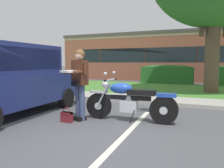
% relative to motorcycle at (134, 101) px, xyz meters
% --- Properties ---
extents(ground_plane, '(140.00, 140.00, 0.00)m').
position_rel_motorcycle_xyz_m(ground_plane, '(-0.54, -0.93, -0.48)').
color(ground_plane, '#4C4C51').
extents(curb_strip, '(60.00, 0.20, 0.12)m').
position_rel_motorcycle_xyz_m(curb_strip, '(-0.54, 2.38, -0.42)').
color(curb_strip, '#ADA89E').
rests_on(curb_strip, ground).
extents(concrete_walk, '(60.00, 1.50, 0.08)m').
position_rel_motorcycle_xyz_m(concrete_walk, '(-0.54, 3.23, -0.44)').
color(concrete_walk, '#ADA89E').
rests_on(concrete_walk, ground).
extents(grass_lawn, '(60.00, 6.00, 0.06)m').
position_rel_motorcycle_xyz_m(grass_lawn, '(-0.54, 6.98, -0.45)').
color(grass_lawn, '#478433').
rests_on(grass_lawn, ground).
extents(stall_stripe_0, '(0.50, 4.39, 0.01)m').
position_rel_motorcycle_xyz_m(stall_stripe_0, '(-2.52, -0.73, -0.48)').
color(stall_stripe_0, silver).
rests_on(stall_stripe_0, ground).
extents(stall_stripe_1, '(0.50, 4.39, 0.01)m').
position_rel_motorcycle_xyz_m(stall_stripe_1, '(0.18, -0.73, -0.48)').
color(stall_stripe_1, silver).
rests_on(stall_stripe_1, ground).
extents(motorcycle, '(2.24, 0.82, 1.18)m').
position_rel_motorcycle_xyz_m(motorcycle, '(0.00, 0.00, 0.00)').
color(motorcycle, black).
rests_on(motorcycle, ground).
extents(rider_person, '(0.55, 0.65, 1.70)m').
position_rel_motorcycle_xyz_m(rider_person, '(-1.21, -0.46, 0.53)').
color(rider_person, black).
rests_on(rider_person, ground).
extents(handbag, '(0.28, 0.13, 0.36)m').
position_rel_motorcycle_xyz_m(handbag, '(-1.39, -0.74, -0.34)').
color(handbag, maroon).
rests_on(handbag, ground).
extents(parked_suv_adjacent, '(2.28, 4.96, 1.86)m').
position_rel_motorcycle_xyz_m(parked_suv_adjacent, '(-3.25, -0.80, 0.48)').
color(parked_suv_adjacent, navy).
rests_on(parked_suv_adjacent, ground).
extents(hedge_left, '(3.26, 0.90, 1.24)m').
position_rel_motorcycle_xyz_m(hedge_left, '(-1.26, 10.08, 0.17)').
color(hedge_left, '#286028').
rests_on(hedge_left, ground).
extents(brick_building, '(22.15, 9.06, 3.73)m').
position_rel_motorcycle_xyz_m(brick_building, '(0.39, 16.43, 1.39)').
color(brick_building, '#93513D').
rests_on(brick_building, ground).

